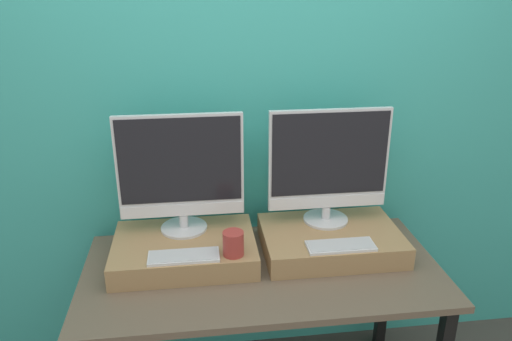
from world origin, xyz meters
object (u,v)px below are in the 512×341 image
at_px(keyboard_left, 184,256).
at_px(keyboard_right, 341,246).
at_px(monitor_right, 329,165).
at_px(mug, 233,243).
at_px(monitor_left, 181,172).

relative_size(keyboard_left, keyboard_right, 1.00).
distance_m(keyboard_left, monitor_right, 0.75).
bearing_deg(mug, keyboard_left, 180.00).
relative_size(monitor_right, keyboard_right, 1.89).
distance_m(keyboard_left, keyboard_right, 0.65).
bearing_deg(monitor_right, monitor_left, 180.00).
height_order(monitor_left, keyboard_left, monitor_left).
bearing_deg(monitor_left, mug, -50.76).
relative_size(monitor_left, keyboard_right, 1.89).
bearing_deg(keyboard_left, monitor_right, 20.70).
xyz_separation_m(keyboard_left, monitor_right, (0.65, 0.25, 0.27)).
relative_size(monitor_left, keyboard_left, 1.89).
distance_m(monitor_left, mug, 0.39).
xyz_separation_m(mug, monitor_right, (0.45, 0.25, 0.23)).
height_order(monitor_left, keyboard_right, monitor_left).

